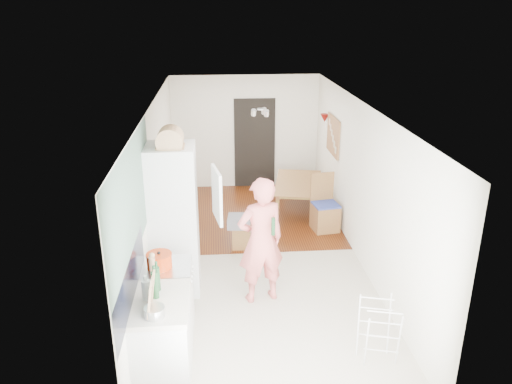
{
  "coord_description": "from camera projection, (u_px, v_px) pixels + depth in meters",
  "views": [
    {
      "loc": [
        -0.65,
        -7.2,
        3.89
      ],
      "look_at": [
        -0.04,
        0.2,
        1.09
      ],
      "focal_mm": 35.0,
      "sensor_mm": 36.0,
      "label": 1
    }
  ],
  "objects": [
    {
      "name": "bottle_a",
      "position": [
        155.0,
        285.0,
        5.33
      ],
      "size": [
        0.08,
        0.08,
        0.31
      ],
      "primitive_type": "cylinder",
      "rotation": [
        0.0,
        0.0,
        -0.17
      ],
      "color": "#1A4322",
      "rests_on": "worktop"
    },
    {
      "name": "worktop",
      "position": [
        160.0,
        303.0,
        5.34
      ],
      "size": [
        0.62,
        0.92,
        0.06
      ],
      "primitive_type": "cube",
      "color": "beige",
      "rests_on": "room_shell"
    },
    {
      "name": "room_shell",
      "position": [
        260.0,
        187.0,
        7.69
      ],
      "size": [
        3.2,
        7.0,
        2.5
      ],
      "primitive_type": null,
      "color": "white",
      "rests_on": "ground"
    },
    {
      "name": "person",
      "position": [
        261.0,
        230.0,
        6.67
      ],
      "size": [
        0.88,
        0.7,
        2.12
      ],
      "primitive_type": "imported",
      "rotation": [
        0.0,
        0.0,
        3.41
      ],
      "color": "#DE6965",
      "rests_on": "floor"
    },
    {
      "name": "red_casserole",
      "position": [
        159.0,
        260.0,
        5.98
      ],
      "size": [
        0.37,
        0.37,
        0.18
      ],
      "primitive_type": "cylinder",
      "rotation": [
        0.0,
        0.0,
        0.21
      ],
      "color": "red",
      "rests_on": "cooker_top"
    },
    {
      "name": "chopping_boards",
      "position": [
        151.0,
        295.0,
        5.08
      ],
      "size": [
        0.05,
        0.29,
        0.39
      ],
      "primitive_type": null,
      "rotation": [
        0.0,
        0.0,
        0.02
      ],
      "color": "#D8AF7D",
      "rests_on": "worktop"
    },
    {
      "name": "fridge_housing",
      "position": [
        174.0,
        220.0,
        6.93
      ],
      "size": [
        0.66,
        0.66,
        2.15
      ],
      "primitive_type": "cube",
      "color": "silver",
      "rests_on": "room_shell"
    },
    {
      "name": "bottle_b",
      "position": [
        157.0,
        279.0,
        5.48
      ],
      "size": [
        0.07,
        0.07,
        0.28
      ],
      "primitive_type": "cylinder",
      "rotation": [
        0.0,
        0.0,
        0.03
      ],
      "color": "#1A4322",
      "rests_on": "worktop"
    },
    {
      "name": "bottle_c",
      "position": [
        146.0,
        290.0,
        5.32
      ],
      "size": [
        0.12,
        0.12,
        0.23
      ],
      "primitive_type": "cylinder",
      "rotation": [
        0.0,
        0.0,
        -0.34
      ],
      "color": "silver",
      "rests_on": "worktop"
    },
    {
      "name": "held_bottle",
      "position": [
        273.0,
        226.0,
        6.46
      ],
      "size": [
        0.05,
        0.05,
        0.24
      ],
      "primitive_type": "cylinder",
      "color": "#1A4322",
      "rests_on": "person"
    },
    {
      "name": "pepper_mill_front",
      "position": [
        152.0,
        268.0,
        5.78
      ],
      "size": [
        0.06,
        0.06,
        0.21
      ],
      "primitive_type": "cylinder",
      "rotation": [
        0.0,
        0.0,
        -0.04
      ],
      "color": "#D8AF7D",
      "rests_on": "worktop"
    },
    {
      "name": "range_cooker",
      "position": [
        168.0,
        300.0,
        6.2
      ],
      "size": [
        0.6,
        0.6,
        0.88
      ],
      "primitive_type": "cube",
      "color": "silver",
      "rests_on": "room_shell"
    },
    {
      "name": "sage_wall_panel",
      "position": [
        132.0,
        202.0,
        5.5
      ],
      "size": [
        0.02,
        3.0,
        1.3
      ],
      "primitive_type": "cube",
      "color": "#567661",
      "rests_on": "room_shell"
    },
    {
      "name": "stool",
      "position": [
        241.0,
        237.0,
        8.45
      ],
      "size": [
        0.3,
        0.3,
        0.39
      ],
      "primitive_type": null,
      "rotation": [
        0.0,
        0.0,
        -0.01
      ],
      "color": "olive",
      "rests_on": "floor"
    },
    {
      "name": "dining_chair",
      "position": [
        326.0,
        204.0,
        8.99
      ],
      "size": [
        0.5,
        0.5,
        1.04
      ],
      "primitive_type": null,
      "rotation": [
        0.0,
        0.0,
        0.16
      ],
      "color": "olive",
      "rests_on": "floor"
    },
    {
      "name": "pinboard",
      "position": [
        333.0,
        136.0,
        9.48
      ],
      "size": [
        0.03,
        0.9,
        0.7
      ],
      "primitive_type": "cube",
      "color": "tan",
      "rests_on": "room_shell"
    },
    {
      "name": "fridge_interior",
      "position": [
        195.0,
        188.0,
        6.79
      ],
      "size": [
        0.02,
        0.52,
        0.66
      ],
      "primitive_type": "cube",
      "color": "white",
      "rests_on": "room_shell"
    },
    {
      "name": "floor",
      "position": [
        259.0,
        259.0,
        8.14
      ],
      "size": [
        3.2,
        7.0,
        0.01
      ],
      "primitive_type": "cube",
      "color": "beige",
      "rests_on": "ground"
    },
    {
      "name": "grey_drape",
      "position": [
        239.0,
        221.0,
        8.37
      ],
      "size": [
        0.42,
        0.42,
        0.17
      ],
      "primitive_type": "cube",
      "rotation": [
        0.0,
        0.0,
        -0.11
      ],
      "color": "gray",
      "rests_on": "stool"
    },
    {
      "name": "tile_splashback",
      "position": [
        131.0,
        283.0,
        5.23
      ],
      "size": [
        0.02,
        1.9,
        0.5
      ],
      "primitive_type": "cube",
      "color": "black",
      "rests_on": "room_shell"
    },
    {
      "name": "bread_bin",
      "position": [
        170.0,
        140.0,
        6.44
      ],
      "size": [
        0.44,
        0.43,
        0.19
      ],
      "primitive_type": null,
      "rotation": [
        0.0,
        0.0,
        0.25
      ],
      "color": "#D8AF7D",
      "rests_on": "fridge_housing"
    },
    {
      "name": "dining_table",
      "position": [
        300.0,
        198.0,
        10.04
      ],
      "size": [
        1.01,
        1.5,
        0.48
      ],
      "primitive_type": "imported",
      "rotation": [
        0.0,
        0.0,
        1.38
      ],
      "color": "olive",
      "rests_on": "floor"
    },
    {
      "name": "wall_sconce",
      "position": [
        325.0,
        118.0,
        10.01
      ],
      "size": [
        0.18,
        0.18,
        0.16
      ],
      "primitive_type": "cone",
      "color": "#6A0D09",
      "rests_on": "room_shell"
    },
    {
      "name": "cooker_top",
      "position": [
        166.0,
        268.0,
        6.04
      ],
      "size": [
        0.6,
        0.6,
        0.04
      ],
      "primitive_type": "cube",
      "color": "silver",
      "rests_on": "room_shell"
    },
    {
      "name": "base_cabinet",
      "position": [
        163.0,
        339.0,
        5.51
      ],
      "size": [
        0.6,
        0.9,
        0.86
      ],
      "primitive_type": "cube",
      "color": "silver",
      "rests_on": "room_shell"
    },
    {
      "name": "doorway_recess",
      "position": [
        255.0,
        144.0,
        11.04
      ],
      "size": [
        0.9,
        0.04,
        2.0
      ],
      "primitive_type": "cube",
      "color": "black",
      "rests_on": "room_shell"
    },
    {
      "name": "drying_rack",
      "position": [
        378.0,
        332.0,
        5.7
      ],
      "size": [
        0.46,
        0.44,
        0.76
      ],
      "primitive_type": null,
      "rotation": [
        0.0,
        0.0,
        -0.26
      ],
      "color": "silver",
      "rests_on": "floor"
    },
    {
      "name": "fridge_door",
      "position": [
        217.0,
        195.0,
        6.53
      ],
      "size": [
        0.14,
        0.56,
        0.7
      ],
      "primitive_type": "cube",
      "rotation": [
        0.0,
        0.0,
        -1.4
      ],
      "color": "silver",
      "rests_on": "room_shell"
    },
    {
      "name": "steel_pan",
      "position": [
        155.0,
        312.0,
        5.05
      ],
      "size": [
        0.24,
        0.24,
        0.11
      ],
      "primitive_type": "cylinder",
      "rotation": [
        0.0,
        0.0,
        0.13
      ],
      "color": "silver",
      "rests_on": "worktop"
    },
    {
      "name": "pepper_mill_back",
      "position": [
        153.0,
        267.0,
        5.78
      ],
      "size": [
        0.08,
        0.08,
        0.23
      ],
      "primitive_type": "cylinder",
      "rotation": [
        0.0,
        0.0,
        0.34
      ],
      "color": "#D8AF7D",
      "rests_on": "worktop"
    },
    {
      "name": "wood_floor_overlay",
      "position": [
        251.0,
        214.0,
        9.86
      ],
      "size": [
        3.2,
        3.3,
        0.01
      ],
      "primitive_type": "cube",
      "color": "#612D0A",
      "rests_on": "room_shell"
    },
    {
      "name": "pinboard_frame",
      "position": [
        333.0,
        136.0,
        9.48
      ],
      "size": [
        0.0,
        0.94,
        0.74
      ],
      "primitive_type": "cube",
      "color": "olive",
      "rests_on": "room_shell"
    }
  ]
}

